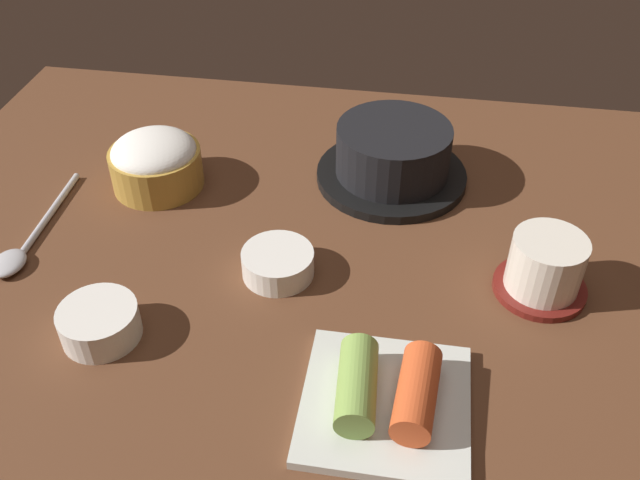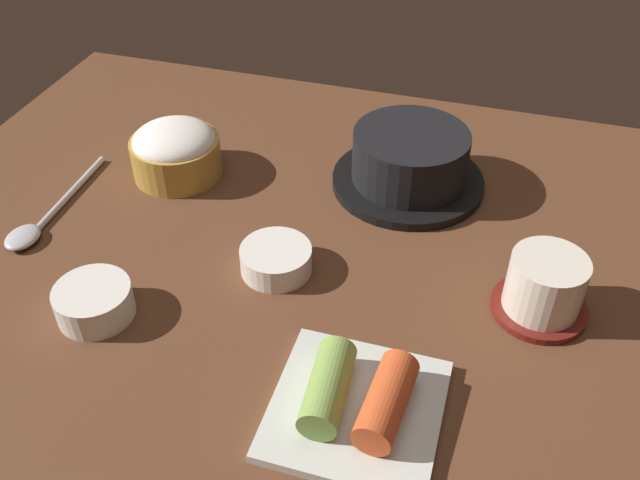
{
  "view_description": "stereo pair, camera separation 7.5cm",
  "coord_description": "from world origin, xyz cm",
  "px_view_note": "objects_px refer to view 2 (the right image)",
  "views": [
    {
      "loc": [
        11.22,
        -58.55,
        52.95
      ],
      "look_at": [
        2.0,
        -2.0,
        5.0
      ],
      "focal_mm": 38.98,
      "sensor_mm": 36.0,
      "label": 1
    },
    {
      "loc": [
        18.49,
        -56.88,
        52.95
      ],
      "look_at": [
        2.0,
        -2.0,
        5.0
      ],
      "focal_mm": 38.98,
      "sensor_mm": 36.0,
      "label": 2
    }
  ],
  "objects_px": {
    "banchan_cup_center": "(276,259)",
    "kimchi_plate": "(356,402)",
    "tea_cup_with_saucer": "(544,287)",
    "side_bowl_near": "(94,301)",
    "stone_pot": "(410,161)",
    "spoon": "(39,222)",
    "rice_bowl": "(175,150)"
  },
  "relations": [
    {
      "from": "side_bowl_near",
      "to": "kimchi_plate",
      "type": "bearing_deg",
      "value": -8.52
    },
    {
      "from": "rice_bowl",
      "to": "kimchi_plate",
      "type": "bearing_deg",
      "value": -43.42
    },
    {
      "from": "banchan_cup_center",
      "to": "kimchi_plate",
      "type": "relative_size",
      "value": 0.53
    },
    {
      "from": "stone_pot",
      "to": "tea_cup_with_saucer",
      "type": "height_order",
      "value": "stone_pot"
    },
    {
      "from": "kimchi_plate",
      "to": "tea_cup_with_saucer",
      "type": "bearing_deg",
      "value": 50.19
    },
    {
      "from": "kimchi_plate",
      "to": "side_bowl_near",
      "type": "distance_m",
      "value": 0.28
    },
    {
      "from": "tea_cup_with_saucer",
      "to": "kimchi_plate",
      "type": "xyz_separation_m",
      "value": [
        -0.15,
        -0.18,
        -0.02
      ]
    },
    {
      "from": "kimchi_plate",
      "to": "side_bowl_near",
      "type": "height_order",
      "value": "kimchi_plate"
    },
    {
      "from": "stone_pot",
      "to": "rice_bowl",
      "type": "xyz_separation_m",
      "value": [
        -0.29,
        -0.06,
        -0.0
      ]
    },
    {
      "from": "stone_pot",
      "to": "kimchi_plate",
      "type": "height_order",
      "value": "stone_pot"
    },
    {
      "from": "tea_cup_with_saucer",
      "to": "side_bowl_near",
      "type": "distance_m",
      "value": 0.45
    },
    {
      "from": "spoon",
      "to": "stone_pot",
      "type": "bearing_deg",
      "value": 27.56
    },
    {
      "from": "banchan_cup_center",
      "to": "kimchi_plate",
      "type": "distance_m",
      "value": 0.2
    },
    {
      "from": "rice_bowl",
      "to": "side_bowl_near",
      "type": "bearing_deg",
      "value": -83.1
    },
    {
      "from": "rice_bowl",
      "to": "spoon",
      "type": "bearing_deg",
      "value": -126.1
    },
    {
      "from": "banchan_cup_center",
      "to": "rice_bowl",
      "type": "bearing_deg",
      "value": 142.91
    },
    {
      "from": "rice_bowl",
      "to": "tea_cup_with_saucer",
      "type": "bearing_deg",
      "value": -14.66
    },
    {
      "from": "kimchi_plate",
      "to": "stone_pot",
      "type": "bearing_deg",
      "value": 93.91
    },
    {
      "from": "stone_pot",
      "to": "side_bowl_near",
      "type": "distance_m",
      "value": 0.41
    },
    {
      "from": "banchan_cup_center",
      "to": "spoon",
      "type": "height_order",
      "value": "banchan_cup_center"
    },
    {
      "from": "tea_cup_with_saucer",
      "to": "side_bowl_near",
      "type": "relative_size",
      "value": 1.25
    },
    {
      "from": "rice_bowl",
      "to": "spoon",
      "type": "xyz_separation_m",
      "value": [
        -0.11,
        -0.15,
        -0.03
      ]
    },
    {
      "from": "stone_pot",
      "to": "side_bowl_near",
      "type": "relative_size",
      "value": 2.45
    },
    {
      "from": "banchan_cup_center",
      "to": "spoon",
      "type": "bearing_deg",
      "value": -178.15
    },
    {
      "from": "side_bowl_near",
      "to": "spoon",
      "type": "bearing_deg",
      "value": 142.53
    },
    {
      "from": "tea_cup_with_saucer",
      "to": "banchan_cup_center",
      "type": "bearing_deg",
      "value": -176.26
    },
    {
      "from": "tea_cup_with_saucer",
      "to": "spoon",
      "type": "relative_size",
      "value": 0.49
    },
    {
      "from": "side_bowl_near",
      "to": "tea_cup_with_saucer",
      "type": "bearing_deg",
      "value": 17.31
    },
    {
      "from": "stone_pot",
      "to": "kimchi_plate",
      "type": "distance_m",
      "value": 0.36
    },
    {
      "from": "tea_cup_with_saucer",
      "to": "spoon",
      "type": "distance_m",
      "value": 0.57
    },
    {
      "from": "spoon",
      "to": "kimchi_plate",
      "type": "bearing_deg",
      "value": -19.43
    },
    {
      "from": "kimchi_plate",
      "to": "banchan_cup_center",
      "type": "bearing_deg",
      "value": 129.47
    }
  ]
}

